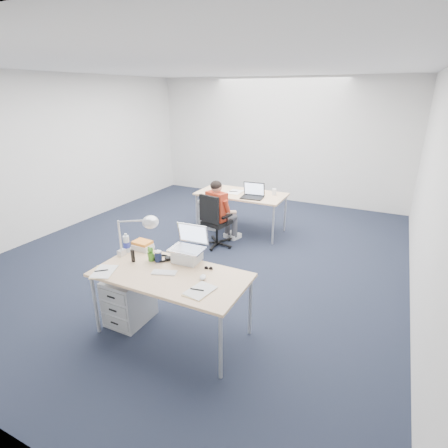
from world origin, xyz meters
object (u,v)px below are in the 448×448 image
object	(u,v)px
book_stack	(143,245)
cordless_phone	(133,256)
can_koozie	(158,256)
silver_laptop	(187,245)
computer_mouse	(203,277)
water_bottle	(126,243)
desk_lamp	(132,235)
far_cup	(274,192)
drawer_pedestal_far	(212,212)
wireless_keyboard	(164,272)
bear_figurine	(151,254)
dark_laptop	(252,191)
headphones	(162,258)
office_chair	(216,231)
drawer_pedestal_near	(129,299)
desk_near	(171,278)
desk_far	(241,196)
sunglasses	(209,268)
seated_person	(222,212)

from	to	relation	value
book_stack	cordless_phone	distance (m)	0.32
can_koozie	book_stack	distance (m)	0.40
cordless_phone	silver_laptop	bearing A→B (deg)	40.38
computer_mouse	water_bottle	bearing A→B (deg)	148.33
desk_lamp	far_cup	xyz separation A→B (m)	(0.59, 3.14, -0.23)
drawer_pedestal_far	wireless_keyboard	world-z (taller)	wireless_keyboard
can_koozie	far_cup	world-z (taller)	can_koozie
bear_figurine	wireless_keyboard	bearing A→B (deg)	-54.26
dark_laptop	headphones	bearing A→B (deg)	-96.28
water_bottle	desk_lamp	world-z (taller)	desk_lamp
drawer_pedestal_far	book_stack	size ratio (longest dim) A/B	2.45
silver_laptop	can_koozie	distance (m)	0.34
wireless_keyboard	cordless_phone	distance (m)	0.46
office_chair	drawer_pedestal_near	distance (m)	2.29
office_chair	headphones	xyz separation A→B (m)	(0.38, -2.03, 0.49)
drawer_pedestal_near	drawer_pedestal_far	xyz separation A→B (m)	(-0.58, 3.09, 0.00)
office_chair	cordless_phone	bearing A→B (deg)	-75.88
desk_near	can_koozie	world-z (taller)	can_koozie
water_bottle	bear_figurine	bearing A→B (deg)	-8.95
desk_near	water_bottle	size ratio (longest dim) A/B	7.04
silver_laptop	headphones	size ratio (longest dim) A/B	1.70
desk_far	dark_laptop	world-z (taller)	dark_laptop
desk_near	sunglasses	world-z (taller)	sunglasses
bear_figurine	dark_laptop	bearing A→B (deg)	63.62
sunglasses	drawer_pedestal_far	bearing A→B (deg)	103.42
wireless_keyboard	headphones	world-z (taller)	headphones
dark_laptop	far_cup	size ratio (longest dim) A/B	3.37
silver_laptop	desk_lamp	size ratio (longest dim) A/B	0.68
desk_far	desk_lamp	distance (m)	2.99
book_stack	can_koozie	bearing A→B (deg)	-26.21
headphones	desk_lamp	xyz separation A→B (m)	(-0.29, -0.12, 0.27)
drawer_pedestal_near	cordless_phone	size ratio (longest dim) A/B	3.90
desk_far	bear_figurine	bearing A→B (deg)	-86.23
headphones	water_bottle	bearing A→B (deg)	170.82
wireless_keyboard	sunglasses	xyz separation A→B (m)	(0.37, 0.27, 0.00)
bear_figurine	drawer_pedestal_far	bearing A→B (deg)	80.92
seated_person	can_koozie	xyz separation A→B (m)	(0.35, -2.25, 0.23)
drawer_pedestal_near	office_chair	bearing A→B (deg)	92.03
desk_lamp	office_chair	bearing A→B (deg)	83.72
desk_near	silver_laptop	distance (m)	0.40
desk_near	silver_laptop	world-z (taller)	silver_laptop
office_chair	seated_person	size ratio (longest dim) A/B	0.82
desk_lamp	can_koozie	bearing A→B (deg)	3.08
cordless_phone	computer_mouse	bearing A→B (deg)	13.02
wireless_keyboard	dark_laptop	xyz separation A→B (m)	(-0.20, 2.90, 0.13)
cordless_phone	bear_figurine	bearing A→B (deg)	46.33
headphones	water_bottle	size ratio (longest dim) A/B	1.00
far_cup	wireless_keyboard	bearing A→B (deg)	-91.55
desk_far	drawer_pedestal_near	xyz separation A→B (m)	(-0.02, -3.11, -0.41)
headphones	desk_near	bearing A→B (deg)	-51.02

